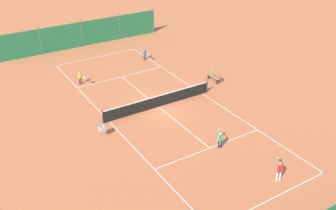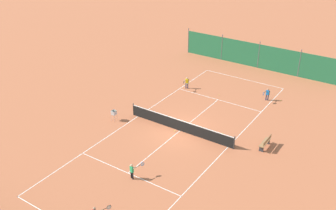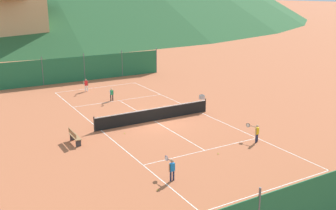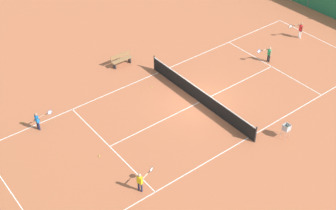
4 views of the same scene
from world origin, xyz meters
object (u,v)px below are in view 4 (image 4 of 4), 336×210
at_px(tennis_ball_near_corner, 152,87).
at_px(courtside_bench, 121,59).
at_px(tennis_net, 200,95).
at_px(tennis_ball_alley_right, 99,156).
at_px(player_far_baseline, 300,29).
at_px(ball_hopper, 286,128).
at_px(tennis_ball_by_net_right, 206,102).
at_px(player_near_baseline, 141,180).
at_px(player_far_service, 38,120).
at_px(player_near_service, 268,53).
at_px(tennis_ball_mid_court, 22,122).

height_order(tennis_ball_near_corner, courtside_bench, courtside_bench).
bearing_deg(tennis_net, tennis_ball_alley_right, -87.35).
bearing_deg(player_far_baseline, tennis_ball_alley_right, -84.47).
bearing_deg(ball_hopper, tennis_ball_by_net_right, -165.65).
distance_m(player_near_baseline, player_far_service, 7.46).
xyz_separation_m(player_far_baseline, tennis_ball_by_net_right, (1.71, -10.61, -0.67)).
relative_size(player_near_service, player_far_service, 0.98).
bearing_deg(player_far_service, player_near_service, 78.73).
distance_m(tennis_ball_mid_court, tennis_ball_alley_right, 5.50).
bearing_deg(ball_hopper, player_near_baseline, -101.59).
height_order(player_near_service, tennis_ball_by_net_right, player_near_service).
distance_m(player_near_service, tennis_ball_mid_court, 16.46).
bearing_deg(courtside_bench, tennis_ball_near_corner, 0.29).
distance_m(player_far_service, tennis_ball_by_net_right, 9.84).
bearing_deg(player_near_baseline, player_near_service, 107.16).
xyz_separation_m(player_far_baseline, tennis_ball_alley_right, (1.76, -18.15, -0.67)).
xyz_separation_m(tennis_net, player_far_service, (-3.65, -8.70, 0.17)).
relative_size(player_near_baseline, tennis_ball_by_net_right, 17.27).
relative_size(player_near_service, tennis_ball_mid_court, 16.86).
bearing_deg(player_near_service, player_far_service, -101.27).
xyz_separation_m(player_far_service, tennis_ball_near_corner, (0.69, 7.31, -0.64)).
xyz_separation_m(player_far_baseline, ball_hopper, (6.73, -9.33, -0.05)).
height_order(tennis_ball_by_net_right, tennis_ball_mid_court, same).
distance_m(player_far_baseline, tennis_ball_near_corner, 12.41).
xyz_separation_m(tennis_ball_mid_court, ball_hopper, (10.08, 10.85, 0.62)).
xyz_separation_m(tennis_net, tennis_ball_mid_court, (-4.77, -9.28, -0.47)).
height_order(tennis_net, tennis_ball_near_corner, tennis_net).
relative_size(tennis_ball_near_corner, tennis_ball_mid_court, 1.00).
relative_size(tennis_ball_near_corner, tennis_ball_alley_right, 1.00).
xyz_separation_m(player_far_service, tennis_ball_alley_right, (3.99, 1.45, -0.64)).
height_order(tennis_ball_near_corner, tennis_ball_mid_court, same).
bearing_deg(tennis_ball_near_corner, player_far_baseline, 82.85).
height_order(player_near_service, tennis_ball_alley_right, player_near_service).
height_order(player_near_service, player_far_baseline, player_far_baseline).
height_order(player_near_baseline, tennis_ball_alley_right, player_near_baseline).
xyz_separation_m(player_near_baseline, ball_hopper, (1.73, 8.44, -0.01)).
relative_size(player_far_service, tennis_ball_alley_right, 17.26).
bearing_deg(tennis_net, courtside_bench, -167.49).
bearing_deg(player_near_baseline, tennis_ball_mid_court, -163.86).
distance_m(tennis_ball_by_net_right, tennis_ball_near_corner, 3.66).
height_order(tennis_ball_near_corner, ball_hopper, ball_hopper).
height_order(player_near_baseline, courtside_bench, player_near_baseline).
distance_m(player_near_baseline, tennis_ball_by_net_right, 7.90).
bearing_deg(player_near_service, tennis_ball_alley_right, -86.16).
relative_size(player_near_baseline, tennis_ball_near_corner, 17.27).
distance_m(tennis_ball_near_corner, courtside_bench, 3.41).
bearing_deg(tennis_ball_by_net_right, tennis_net, -134.07).
distance_m(tennis_ball_near_corner, ball_hopper, 8.81).
relative_size(tennis_net, tennis_ball_mid_court, 139.09).
bearing_deg(ball_hopper, tennis_ball_alley_right, -119.37).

